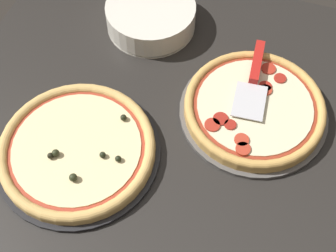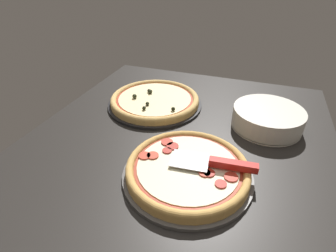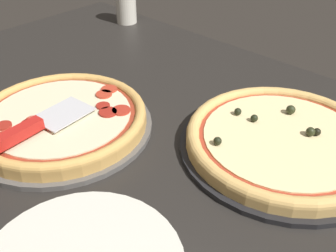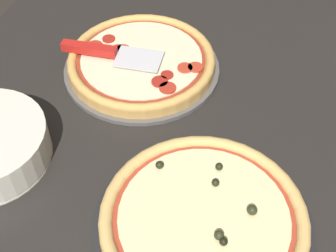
# 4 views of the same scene
# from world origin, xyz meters

# --- Properties ---
(ground_plane) EXTENTS (1.30, 0.99, 0.04)m
(ground_plane) POSITION_xyz_m (0.00, 0.00, -0.02)
(ground_plane) COLOR black
(pizza_pan_front) EXTENTS (0.35, 0.35, 0.01)m
(pizza_pan_front) POSITION_xyz_m (-0.07, -0.07, 0.01)
(pizza_pan_front) COLOR #565451
(pizza_pan_front) RESTS_ON ground_plane
(pizza_front) EXTENTS (0.33, 0.33, 0.03)m
(pizza_front) POSITION_xyz_m (-0.07, -0.07, 0.03)
(pizza_front) COLOR tan
(pizza_front) RESTS_ON pizza_pan_front
(pizza_pan_back) EXTENTS (0.37, 0.37, 0.01)m
(pizza_pan_back) POSITION_xyz_m (0.28, 0.16, 0.01)
(pizza_pan_back) COLOR black
(pizza_pan_back) RESTS_ON ground_plane
(pizza_back) EXTENTS (0.35, 0.35, 0.04)m
(pizza_back) POSITION_xyz_m (0.28, 0.16, 0.02)
(pizza_back) COLOR #DBAD60
(pizza_back) RESTS_ON pizza_pan_back
(serving_spatula) EXTENTS (0.08, 0.23, 0.02)m
(serving_spatula) POSITION_xyz_m (-0.05, -0.16, 0.05)
(serving_spatula) COLOR silver
(serving_spatula) RESTS_ON pizza_front
(parmesan_shaker) EXTENTS (0.06, 0.06, 0.12)m
(parmesan_shaker) POSITION_xyz_m (-0.42, 0.42, 0.06)
(parmesan_shaker) COLOR silver
(parmesan_shaker) RESTS_ON ground_plane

